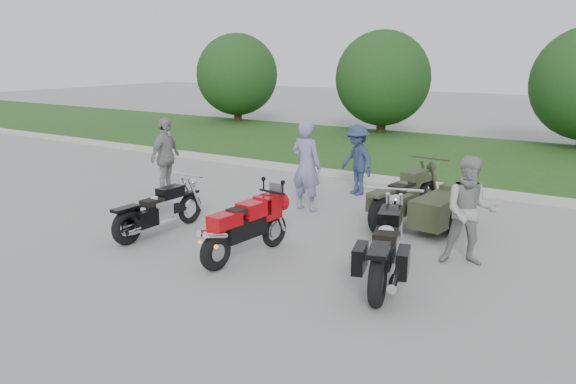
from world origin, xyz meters
The scene contains 13 objects.
ground centered at (0.00, 0.00, 0.00)m, with size 80.00×80.00×0.00m, color gray.
curb centered at (0.00, 6.00, 0.07)m, with size 60.00×0.30×0.15m, color #B6B3AB.
grass_strip centered at (0.00, 10.15, 0.07)m, with size 60.00×8.00×0.14m, color #366221.
tree_far_left centered at (-10.00, 13.50, 2.19)m, with size 3.60×3.60×4.00m.
tree_mid_left centered at (-3.00, 13.50, 2.19)m, with size 3.60×3.60×4.00m.
sportbike_red centered at (0.70, -0.12, 0.53)m, with size 0.44×1.91×0.91m.
cruiser_left centered at (-1.32, -0.01, 0.41)m, with size 0.35×2.08×0.80m.
cruiser_right centered at (2.92, 0.17, 0.49)m, with size 0.92×2.42×0.95m.
cruiser_sidecar centered at (2.52, 2.87, 0.45)m, with size 1.37×2.49×0.96m.
person_stripe centered at (0.05, 2.81, 0.92)m, with size 0.67×0.44×1.84m, color #7B7EA8.
person_grey centered at (3.67, 1.54, 0.83)m, with size 0.81×0.63×1.66m, color #9C9B96.
person_denim centered at (0.33, 4.56, 0.79)m, with size 1.02×0.59×1.59m, color navy.
person_back centered at (-3.22, 2.16, 0.88)m, with size 1.03×0.43×1.76m, color gray.
Camera 1 is at (5.75, -6.70, 3.12)m, focal length 35.00 mm.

